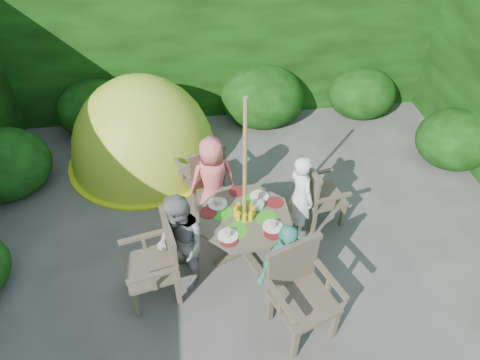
{
  "coord_description": "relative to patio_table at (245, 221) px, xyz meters",
  "views": [
    {
      "loc": [
        -0.62,
        -3.1,
        4.18
      ],
      "look_at": [
        -0.13,
        0.71,
        0.85
      ],
      "focal_mm": 32.0,
      "sensor_mm": 36.0,
      "label": 1
    }
  ],
  "objects": [
    {
      "name": "garden_chair_left",
      "position": [
        -1.01,
        -0.44,
        -0.02
      ],
      "size": [
        0.65,
        0.7,
        1.0
      ],
      "rotation": [
        0.0,
        0.0,
        -1.34
      ],
      "color": "#433B2B",
      "rests_on": "ground"
    },
    {
      "name": "garden_chair_right",
      "position": [
        1.01,
        0.44,
        -0.07
      ],
      "size": [
        0.58,
        0.62,
        0.9
      ],
      "rotation": [
        0.0,
        0.0,
        1.77
      ],
      "color": "#433B2B",
      "rests_on": "ground"
    },
    {
      "name": "ground",
      "position": [
        0.13,
        -0.31,
        -0.55
      ],
      "size": [
        60.0,
        60.0,
        0.0
      ],
      "primitive_type": "plane",
      "color": "#47443F",
      "rests_on": "ground"
    },
    {
      "name": "parasol_pole",
      "position": [
        -0.0,
        -0.0,
        0.55
      ],
      "size": [
        0.06,
        0.06,
        2.2
      ],
      "primitive_type": "cylinder",
      "rotation": [
        0.0,
        0.0,
        0.39
      ],
      "color": "olive",
      "rests_on": "ground"
    },
    {
      "name": "garden_chair_front",
      "position": [
        0.42,
        -1.01,
        -0.0
      ],
      "size": [
        0.77,
        0.72,
        1.03
      ],
      "rotation": [
        0.0,
        0.0,
        0.34
      ],
      "color": "#433B2B",
      "rests_on": "ground"
    },
    {
      "name": "child_right",
      "position": [
        0.74,
        0.31,
        0.04
      ],
      "size": [
        0.42,
        0.5,
        1.18
      ],
      "primitive_type": "imported",
      "rotation": [
        0.0,
        0.0,
        1.93
      ],
      "color": "white",
      "rests_on": "ground"
    },
    {
      "name": "patio_table",
      "position": [
        0.0,
        0.0,
        0.0
      ],
      "size": [
        1.47,
        1.47,
        0.79
      ],
      "rotation": [
        0.0,
        0.0,
        0.39
      ],
      "color": "#433B2B",
      "rests_on": "ground"
    },
    {
      "name": "hedge_enclosure",
      "position": [
        0.13,
        1.02,
        0.7
      ],
      "size": [
        9.0,
        9.0,
        2.5
      ],
      "color": "black",
      "rests_on": "ground"
    },
    {
      "name": "child_left",
      "position": [
        -0.74,
        -0.31,
        0.08
      ],
      "size": [
        0.66,
        0.74,
        1.27
      ],
      "primitive_type": "imported",
      "rotation": [
        0.0,
        0.0,
        -1.22
      ],
      "color": "gray",
      "rests_on": "ground"
    },
    {
      "name": "child_front",
      "position": [
        0.3,
        -0.74,
        0.05
      ],
      "size": [
        0.75,
        0.62,
        1.2
      ],
      "primitive_type": "imported",
      "rotation": [
        0.0,
        0.0,
        0.56
      ],
      "color": "#53C1A3",
      "rests_on": "ground"
    },
    {
      "name": "garden_chair_back",
      "position": [
        -0.42,
        1.01,
        -0.06
      ],
      "size": [
        0.7,
        0.66,
        0.92
      ],
      "rotation": [
        0.0,
        0.0,
        3.55
      ],
      "color": "#433B2B",
      "rests_on": "ground"
    },
    {
      "name": "dome_tent",
      "position": [
        -1.28,
        2.07,
        -0.55
      ],
      "size": [
        2.82,
        2.82,
        2.71
      ],
      "rotation": [
        0.0,
        0.0,
        0.33
      ],
      "color": "#B4D729",
      "rests_on": "ground"
    },
    {
      "name": "child_back",
      "position": [
        -0.31,
        0.74,
        0.06
      ],
      "size": [
        0.66,
        0.5,
        1.22
      ],
      "primitive_type": "imported",
      "rotation": [
        0.0,
        0.0,
        3.34
      ],
      "color": "#F86766",
      "rests_on": "ground"
    }
  ]
}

